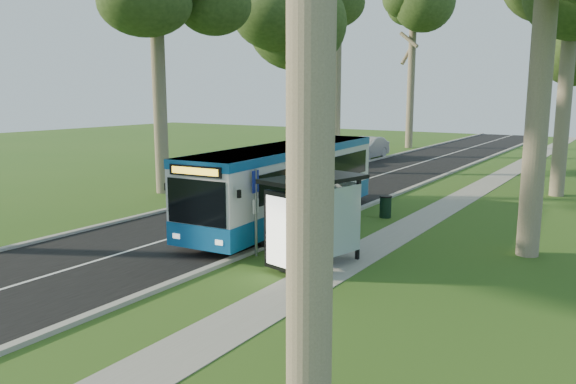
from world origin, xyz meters
name	(u,v)px	position (x,y,z in m)	size (l,w,h in m)	color
ground	(224,264)	(0.00, 0.00, 0.00)	(120.00, 120.00, 0.00)	#31591B
road	(298,200)	(-3.50, 10.00, 0.01)	(7.00, 100.00, 0.02)	black
kerb_east	(365,207)	(0.00, 10.00, 0.06)	(0.25, 100.00, 0.12)	#9E9B93
kerb_west	(241,192)	(-7.00, 10.00, 0.06)	(0.25, 100.00, 0.12)	#9E9B93
centre_line	(298,200)	(-3.50, 10.00, 0.02)	(0.12, 100.00, 0.01)	white
footpath	(430,215)	(3.00, 10.00, 0.01)	(1.50, 100.00, 0.02)	gray
bus	(287,183)	(-1.34, 5.65, 1.59)	(3.23, 11.72, 3.07)	silver
bus_stop_sign	(256,203)	(0.30, 1.26, 1.71)	(0.11, 0.39, 2.77)	gray
bus_shelter	(311,206)	(2.41, 1.05, 1.88)	(2.33, 3.40, 2.66)	black
litter_bin	(385,207)	(1.53, 8.68, 0.46)	(0.52, 0.52, 0.90)	black
car_white	(321,155)	(-8.79, 21.62, 0.83)	(1.96, 4.87, 1.66)	silver
car_silver	(366,148)	(-7.98, 27.38, 0.85)	(1.81, 5.18, 1.71)	#ABADB3
tree_west_c	(291,15)	(-9.00, 18.00, 9.86)	(5.20, 5.20, 13.29)	#7A6B56
tree_west_e	(413,25)	(-8.50, 38.00, 11.16)	(5.20, 5.20, 15.06)	#7A6B56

